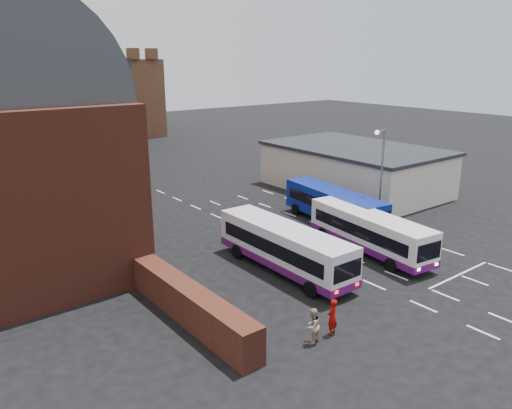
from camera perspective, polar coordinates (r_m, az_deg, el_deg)
ground at (r=29.61m, az=12.12°, el=-8.44°), size 180.00×180.00×0.00m
forecourt_wall at (r=24.56m, az=-7.45°, el=-11.32°), size 1.20×10.00×1.80m
cream_building at (r=48.49m, az=11.17°, el=4.11°), size 10.40×16.40×4.25m
brick_terrace at (r=65.01m, az=-24.74°, el=9.01°), size 22.00×10.00×11.00m
castle_keep at (r=87.40m, az=-20.29°, el=11.37°), size 22.00×22.00×12.00m
bus_white_outbound at (r=29.67m, az=3.24°, el=-4.63°), size 2.64×10.09×2.74m
bus_white_inbound at (r=33.23m, az=12.86°, el=-2.82°), size 3.31×9.76×2.61m
bus_blue at (r=38.29m, az=8.90°, el=0.01°), size 3.51×9.95×2.66m
bus_red_double at (r=54.76m, az=-16.28°, el=5.23°), size 3.00×10.55×4.18m
street_lamp at (r=37.90m, az=14.04°, el=4.03°), size 1.47×0.53×7.36m
pedestrian_red at (r=23.66m, az=8.71°, el=-12.58°), size 0.72×0.55×1.76m
pedestrian_beige at (r=22.93m, az=6.46°, el=-13.62°), size 0.94×0.81×1.67m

